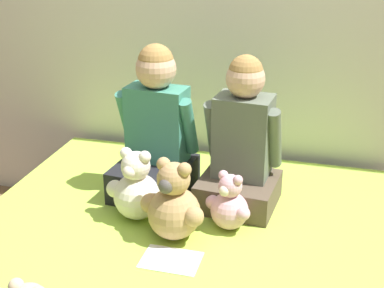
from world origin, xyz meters
name	(u,v)px	position (x,y,z in m)	size (l,w,h in m)	color
child_on_left	(156,135)	(-0.18, 0.47, 0.68)	(0.36, 0.37, 0.66)	black
child_on_right	(242,144)	(0.19, 0.47, 0.67)	(0.34, 0.33, 0.64)	brown
teddy_bear_held_by_left_child	(136,190)	(-0.19, 0.23, 0.53)	(0.25, 0.19, 0.30)	silver
teddy_bear_held_by_right_child	(229,205)	(0.19, 0.25, 0.51)	(0.19, 0.15, 0.24)	#DBA3B2
teddy_bear_between_children	(174,206)	(0.00, 0.13, 0.54)	(0.26, 0.20, 0.32)	tan
sign_card	(171,260)	(0.03, -0.03, 0.41)	(0.21, 0.15, 0.00)	white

